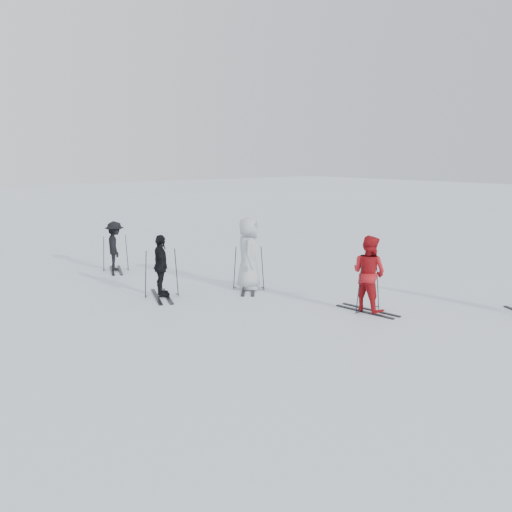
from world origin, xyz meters
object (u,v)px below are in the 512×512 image
Objects in this scene: skier_red at (369,274)px; skier_uphill_left at (161,267)px; skier_uphill_far at (115,247)px; skier_grey at (249,254)px.

skier_red is 1.11× the size of skier_uphill_left.
skier_red reaches higher than skier_uphill_far.
skier_grey is at bearing 8.66° from skier_red.
skier_uphill_left reaches higher than skier_uphill_far.
skier_red is 8.55m from skier_uphill_far.
skier_red is at bearing -126.58° from skier_grey.
skier_grey reaches higher than skier_red.
skier_grey reaches higher than skier_uphill_left.
skier_uphill_far is at bearing 12.90° from skier_red.
skier_uphill_left is at bearing 31.53° from skier_red.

